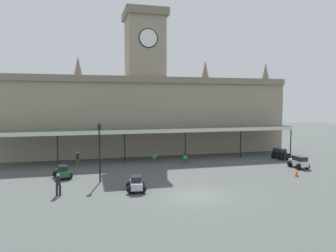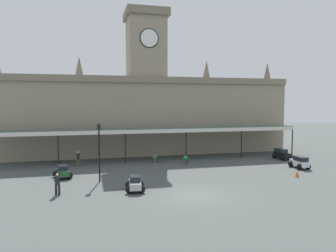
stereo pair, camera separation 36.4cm
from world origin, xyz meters
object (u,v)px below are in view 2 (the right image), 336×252
at_px(traffic_cone, 297,174).
at_px(planter_forecourt_centre, 186,159).
at_px(car_white_estate, 299,163).
at_px(car_black_estate, 282,155).
at_px(car_green_sedan, 63,173).
at_px(car_silver_sedan, 135,185).
at_px(pedestrian_near_entrance, 57,183).
at_px(planter_near_kerb, 155,158).
at_px(pedestrian_crossing_forecourt, 78,158).
at_px(victorian_lamppost, 99,146).

relative_size(traffic_cone, planter_forecourt_centre, 0.64).
height_order(car_white_estate, traffic_cone, car_white_estate).
relative_size(car_black_estate, car_green_sedan, 1.05).
height_order(car_green_sedan, traffic_cone, car_green_sedan).
distance_m(car_black_estate, car_silver_sedan, 21.49).
distance_m(car_white_estate, pedestrian_near_entrance, 24.07).
bearing_deg(car_silver_sedan, planter_forecourt_centre, 53.47).
height_order(car_white_estate, planter_near_kerb, car_white_estate).
bearing_deg(pedestrian_crossing_forecourt, planter_forecourt_centre, -6.37).
height_order(car_black_estate, planter_forecourt_centre, car_black_estate).
distance_m(car_black_estate, victorian_lamppost, 22.79).
height_order(pedestrian_crossing_forecourt, pedestrian_near_entrance, same).
distance_m(car_green_sedan, victorian_lamppost, 4.79).
distance_m(car_silver_sedan, traffic_cone, 15.32).
distance_m(victorian_lamppost, traffic_cone, 18.26).
bearing_deg(car_silver_sedan, pedestrian_crossing_forecourt, 112.85).
height_order(victorian_lamppost, planter_near_kerb, victorian_lamppost).
distance_m(car_black_estate, planter_forecourt_centre, 12.19).
distance_m(victorian_lamppost, planter_forecourt_centre, 11.70).
xyz_separation_m(car_black_estate, car_white_estate, (-1.31, -5.14, 0.00)).
xyz_separation_m(car_silver_sedan, pedestrian_near_entrance, (-5.74, 0.23, 0.41)).
bearing_deg(car_green_sedan, traffic_cone, -12.83).
height_order(victorian_lamppost, planter_forecourt_centre, victorian_lamppost).
bearing_deg(car_green_sedan, pedestrian_crossing_forecourt, 76.30).
bearing_deg(car_black_estate, car_green_sedan, -171.73).
bearing_deg(planter_near_kerb, traffic_cone, -41.29).
bearing_deg(pedestrian_near_entrance, pedestrian_crossing_forecourt, 83.75).
bearing_deg(car_black_estate, pedestrian_crossing_forecourt, 176.70).
height_order(pedestrian_crossing_forecourt, traffic_cone, pedestrian_crossing_forecourt).
bearing_deg(traffic_cone, planter_near_kerb, 138.71).
height_order(car_white_estate, pedestrian_crossing_forecourt, pedestrian_crossing_forecourt).
height_order(car_black_estate, car_green_sedan, car_black_estate).
height_order(pedestrian_near_entrance, planter_forecourt_centre, pedestrian_near_entrance).
xyz_separation_m(pedestrian_crossing_forecourt, traffic_cone, (19.86, -9.82, -0.60)).
relative_size(car_white_estate, planter_forecourt_centre, 2.38).
relative_size(car_green_sedan, victorian_lamppost, 0.43).
height_order(car_white_estate, car_silver_sedan, car_white_estate).
bearing_deg(planter_forecourt_centre, traffic_cone, -46.12).
bearing_deg(car_silver_sedan, car_white_estate, 13.62).
relative_size(pedestrian_crossing_forecourt, planter_near_kerb, 1.74).
bearing_deg(pedestrian_near_entrance, car_black_estate, 20.32).
distance_m(car_white_estate, car_silver_sedan, 18.48).
relative_size(pedestrian_near_entrance, planter_near_kerb, 1.74).
bearing_deg(pedestrian_near_entrance, traffic_cone, 2.23).
height_order(car_silver_sedan, planter_forecourt_centre, car_silver_sedan).
bearing_deg(traffic_cone, car_green_sedan, 167.17).
xyz_separation_m(car_silver_sedan, pedestrian_crossing_forecourt, (-4.58, 10.87, 0.41)).
height_order(car_black_estate, planter_near_kerb, car_black_estate).
bearing_deg(planter_forecourt_centre, car_black_estate, -0.34).
bearing_deg(victorian_lamppost, car_green_sedan, 144.56).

